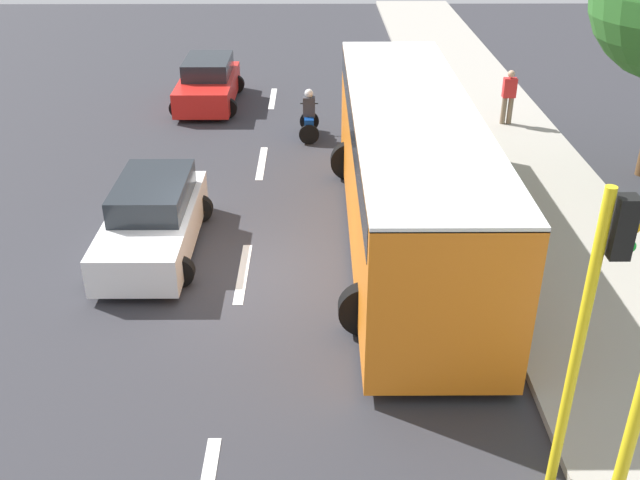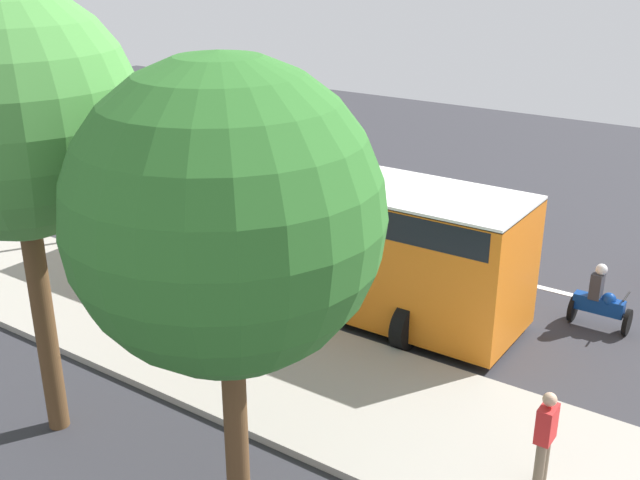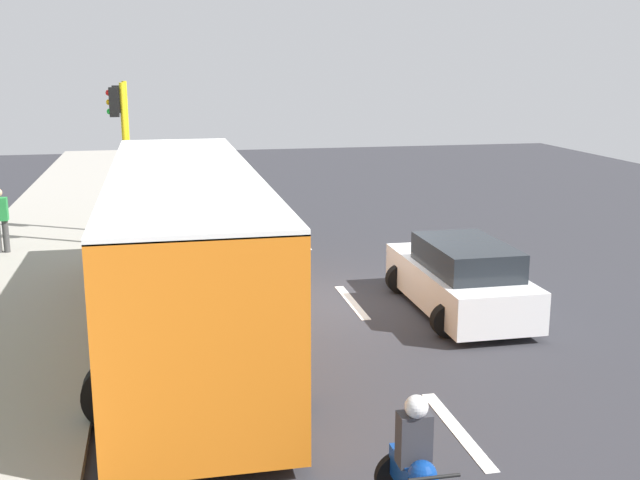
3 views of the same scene
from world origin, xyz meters
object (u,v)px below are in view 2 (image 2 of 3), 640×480
street_tree_center (13,116)px  traffic_light_midblock (25,139)px  car_white (398,202)px  street_tree_south (226,217)px  pedestrian_near_signal (545,437)px  traffic_light_corner (62,147)px  city_bus (302,221)px  motorcycle (600,301)px

street_tree_center → traffic_light_midblock: bearing=-124.4°
car_white → street_tree_south: size_ratio=0.63×
car_white → traffic_light_midblock: 11.06m
traffic_light_midblock → pedestrian_near_signal: bearing=80.7°
street_tree_center → street_tree_south: 4.11m
pedestrian_near_signal → street_tree_center: bearing=-68.0°
traffic_light_corner → street_tree_center: size_ratio=0.59×
pedestrian_near_signal → street_tree_center: street_tree_center is taller
traffic_light_corner → street_tree_south: 12.27m
street_tree_south → traffic_light_midblock: bearing=-113.8°
car_white → traffic_light_corner: size_ratio=0.97×
car_white → traffic_light_midblock: bearing=-50.8°
city_bus → street_tree_south: street_tree_south is taller
car_white → street_tree_center: bearing=0.3°
traffic_light_midblock → street_tree_center: 10.61m
traffic_light_midblock → street_tree_center: street_tree_center is taller
street_tree_south → motorcycle: bearing=161.9°
motorcycle → street_tree_center: (9.32, -6.94, 5.00)m
motorcycle → street_tree_south: street_tree_south is taller
traffic_light_midblock → city_bus: bearing=98.7°
city_bus → traffic_light_midblock: traffic_light_midblock is taller
city_bus → traffic_light_corner: bearing=-79.3°
pedestrian_near_signal → traffic_light_midblock: bearing=-99.3°
motorcycle → traffic_light_corner: bearing=-75.6°
city_bus → street_tree_center: 8.09m
street_tree_center → motorcycle: bearing=143.3°
motorcycle → traffic_light_midblock: (3.53, -15.40, 2.29)m
city_bus → motorcycle: city_bus is taller
traffic_light_corner → street_tree_south: street_tree_south is taller
car_white → motorcycle: 7.75m
car_white → traffic_light_corner: traffic_light_corner is taller
traffic_light_midblock → motorcycle: bearing=102.9°
car_white → street_tree_south: street_tree_south is taller
city_bus → street_tree_south: (6.84, 3.71, 2.88)m
car_white → traffic_light_midblock: (6.85, -8.40, 2.22)m
motorcycle → street_tree_center: bearing=-36.7°
pedestrian_near_signal → traffic_light_corner: traffic_light_corner is taller
street_tree_center → street_tree_south: bearing=94.2°
city_bus → pedestrian_near_signal: (3.99, 7.47, -0.79)m
motorcycle → traffic_light_corner: traffic_light_corner is taller
pedestrian_near_signal → traffic_light_midblock: traffic_light_midblock is taller
traffic_light_midblock → street_tree_south: street_tree_south is taller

